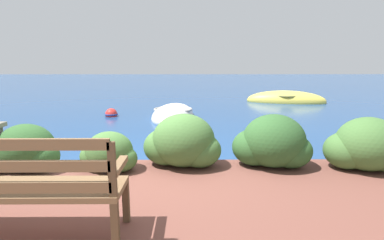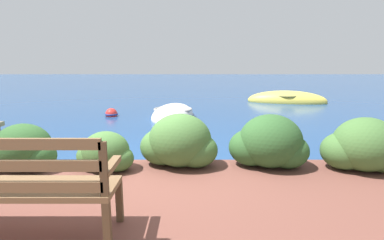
{
  "view_description": "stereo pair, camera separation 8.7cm",
  "coord_description": "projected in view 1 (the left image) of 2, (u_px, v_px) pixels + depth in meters",
  "views": [
    {
      "loc": [
        0.68,
        -4.48,
        1.72
      ],
      "look_at": [
        0.75,
        3.23,
        0.23
      ],
      "focal_mm": 28.0,
      "sensor_mm": 36.0,
      "label": 1
    },
    {
      "loc": [
        0.77,
        -4.48,
        1.72
      ],
      "look_at": [
        0.75,
        3.23,
        0.23
      ],
      "focal_mm": 28.0,
      "sensor_mm": 36.0,
      "label": 2
    }
  ],
  "objects": [
    {
      "name": "mooring_buoy",
      "position": [
        111.0,
        114.0,
        9.68
      ],
      "size": [
        0.42,
        0.42,
        0.38
      ],
      "color": "red",
      "rests_on": "ground_plane"
    },
    {
      "name": "hedge_clump_centre",
      "position": [
        109.0,
        154.0,
        4.18
      ],
      "size": [
        0.82,
        0.59,
        0.56
      ],
      "color": "#426B33",
      "rests_on": "patio_terrace"
    },
    {
      "name": "park_bench",
      "position": [
        29.0,
        185.0,
        2.51
      ],
      "size": [
        1.57,
        0.48,
        0.93
      ],
      "rotation": [
        0.0,
        0.0,
        0.12
      ],
      "color": "brown",
      "rests_on": "patio_terrace"
    },
    {
      "name": "rowboat_nearest",
      "position": [
        173.0,
        115.0,
        9.51
      ],
      "size": [
        1.6,
        2.79,
        0.72
      ],
      "rotation": [
        0.0,
        0.0,
        1.42
      ],
      "color": "silver",
      "rests_on": "ground_plane"
    },
    {
      "name": "hedge_clump_right",
      "position": [
        182.0,
        144.0,
        4.35
      ],
      "size": [
        1.14,
        0.82,
        0.77
      ],
      "color": "#426B33",
      "rests_on": "patio_terrace"
    },
    {
      "name": "rowboat_mid",
      "position": [
        286.0,
        101.0,
        13.05
      ],
      "size": [
        3.51,
        1.92,
        0.9
      ],
      "rotation": [
        0.0,
        0.0,
        6.04
      ],
      "color": "#DBC64C",
      "rests_on": "ground_plane"
    },
    {
      "name": "hedge_clump_left",
      "position": [
        26.0,
        150.0,
        4.19
      ],
      "size": [
        0.97,
        0.7,
        0.66
      ],
      "color": "#2D5628",
      "rests_on": "patio_terrace"
    },
    {
      "name": "hedge_clump_far_right",
      "position": [
        272.0,
        144.0,
        4.33
      ],
      "size": [
        1.13,
        0.82,
        0.77
      ],
      "color": "#2D5628",
      "rests_on": "patio_terrace"
    },
    {
      "name": "ground_plane",
      "position": [
        147.0,
        173.0,
        4.72
      ],
      "size": [
        80.0,
        80.0,
        0.0
      ],
      "color": "navy"
    },
    {
      "name": "hedge_clump_extra",
      "position": [
        366.0,
        147.0,
        4.19
      ],
      "size": [
        1.11,
        0.8,
        0.76
      ],
      "color": "#426B33",
      "rests_on": "patio_terrace"
    }
  ]
}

